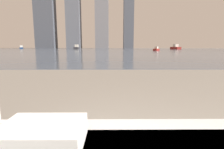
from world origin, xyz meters
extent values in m
cube|color=white|center=(-0.25, 0.77, 0.56)|extent=(0.28, 0.21, 0.04)
cube|color=white|center=(-0.25, 0.77, 0.60)|extent=(0.28, 0.21, 0.04)
cube|color=slate|center=(0.00, 62.00, 0.01)|extent=(180.00, 110.00, 0.01)
cube|color=#2D2D33|center=(-13.37, 69.74, 0.44)|extent=(1.90, 4.99, 0.86)
cube|color=silver|center=(-13.37, 69.74, 1.36)|extent=(1.31, 1.90, 0.98)
cube|color=maroon|center=(11.22, 43.28, 0.24)|extent=(2.13, 2.68, 0.46)
cube|color=silver|center=(11.22, 43.28, 0.73)|extent=(1.07, 1.17, 0.52)
cube|color=navy|center=(-41.98, 83.55, 0.39)|extent=(3.20, 4.55, 0.76)
cube|color=silver|center=(-41.98, 83.55, 1.20)|extent=(1.67, 1.93, 0.87)
cube|color=maroon|center=(25.31, 68.69, 0.47)|extent=(2.70, 5.47, 0.92)
cube|color=silver|center=(25.31, 68.69, 1.45)|extent=(1.64, 2.16, 1.05)
cube|color=#4C515B|center=(-42.41, 118.00, 24.07)|extent=(12.26, 8.19, 48.13)
cube|color=slate|center=(-24.06, 118.00, 30.63)|extent=(8.74, 8.95, 61.25)
cube|color=slate|center=(-5.56, 118.00, 29.51)|extent=(8.43, 11.48, 59.02)
cube|color=#4C515B|center=(11.73, 118.00, 16.63)|extent=(6.35, 6.31, 33.25)
camera|label=1|loc=(-0.01, 0.21, 0.88)|focal=28.00mm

